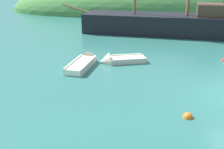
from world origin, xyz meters
TOP-DOWN VIEW (x-y plane):
  - shore_hill at (-2.62, 33.32)m, footprint 37.70×18.77m
  - sailing_ship at (-1.02, 14.46)m, footprint 17.59×7.41m
  - rowboat_outer_left at (-5.62, 5.53)m, footprint 3.20×1.69m
  - rowboat_portside at (-7.85, 4.96)m, footprint 1.93×3.89m
  - buoy_orange at (-3.05, -1.77)m, footprint 0.42×0.42m
  - buoy_red at (1.48, 5.80)m, footprint 0.34×0.34m

SIDE VIEW (x-z plane):
  - shore_hill at x=-2.62m, z-range -4.82..4.82m
  - buoy_orange at x=-3.05m, z-range -0.21..0.21m
  - buoy_red at x=1.48m, z-range -0.17..0.17m
  - rowboat_outer_left at x=-5.62m, z-range -0.47..0.66m
  - rowboat_portside at x=-7.85m, z-range -0.38..0.64m
  - sailing_ship at x=-1.02m, z-range -5.10..6.47m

